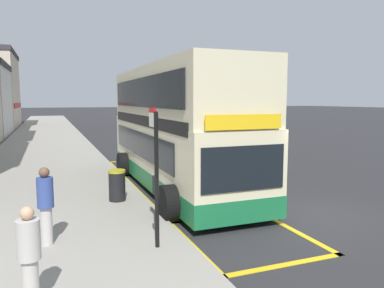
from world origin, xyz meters
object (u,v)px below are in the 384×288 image
(parked_car_white_far, at_px, (134,120))
(pedestrian_further_back, at_px, (29,254))
(parked_car_white_distant, at_px, (137,118))
(litter_bin, at_px, (117,185))
(double_decker_bus, at_px, (176,132))
(bus_stop_sign, at_px, (156,167))
(pedestrian_waiting_near_sign, at_px, (46,203))

(parked_car_white_far, bearing_deg, pedestrian_further_back, -103.73)
(parked_car_white_distant, xyz_separation_m, parked_car_white_far, (-1.53, -4.94, 0.00))
(parked_car_white_far, distance_m, litter_bin, 34.55)
(parked_car_white_distant, bearing_deg, double_decker_bus, -99.89)
(double_decker_bus, distance_m, litter_bin, 3.24)
(bus_stop_sign, xyz_separation_m, parked_car_white_far, (7.73, 37.54, -1.04))
(bus_stop_sign, xyz_separation_m, pedestrian_waiting_near_sign, (-2.18, 0.91, -0.78))
(bus_stop_sign, relative_size, litter_bin, 3.05)
(double_decker_bus, distance_m, parked_car_white_far, 32.56)
(bus_stop_sign, bearing_deg, pedestrian_further_back, -145.92)
(parked_car_white_distant, bearing_deg, bus_stop_sign, -101.52)
(double_decker_bus, distance_m, pedestrian_waiting_near_sign, 6.45)
(bus_stop_sign, xyz_separation_m, litter_bin, (-0.16, 3.90, -1.21))
(double_decker_bus, bearing_deg, pedestrian_further_back, -123.49)
(bus_stop_sign, relative_size, pedestrian_further_back, 1.88)
(double_decker_bus, relative_size, pedestrian_waiting_near_sign, 6.05)
(double_decker_bus, relative_size, bus_stop_sign, 3.48)
(pedestrian_waiting_near_sign, height_order, litter_bin, pedestrian_waiting_near_sign)
(litter_bin, bearing_deg, parked_car_white_distant, 76.29)
(double_decker_bus, xyz_separation_m, litter_bin, (-2.45, -1.56, -1.44))
(parked_car_white_far, distance_m, pedestrian_waiting_near_sign, 37.94)
(parked_car_white_distant, height_order, pedestrian_further_back, pedestrian_further_back)
(bus_stop_sign, bearing_deg, litter_bin, 92.30)
(double_decker_bus, height_order, parked_car_white_distant, double_decker_bus)
(parked_car_white_distant, distance_m, parked_car_white_far, 5.18)
(double_decker_bus, height_order, litter_bin, double_decker_bus)
(parked_car_white_far, bearing_deg, pedestrian_waiting_near_sign, -104.37)
(parked_car_white_far, xyz_separation_m, pedestrian_further_back, (-10.12, -39.16, 0.18))
(pedestrian_waiting_near_sign, bearing_deg, double_decker_bus, 45.50)
(parked_car_white_distant, bearing_deg, pedestrian_further_back, -104.03)
(litter_bin, bearing_deg, pedestrian_waiting_near_sign, -124.11)
(parked_car_white_distant, xyz_separation_m, pedestrian_further_back, (-11.65, -44.10, 0.18))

